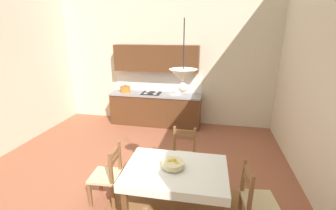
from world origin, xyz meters
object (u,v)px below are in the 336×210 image
(kitchen_cabinetry, at_px, (156,95))
(dining_table, at_px, (176,176))
(dining_chair_tv_side, at_px, (108,175))
(dining_chair_kitchen_side, at_px, (183,156))
(dining_chair_window_side, at_px, (256,200))
(fruit_bowl, at_px, (173,164))
(pendant_lamp, at_px, (183,76))

(kitchen_cabinetry, height_order, dining_table, kitchen_cabinetry)
(dining_chair_tv_side, bearing_deg, dining_chair_kitchen_side, 37.65)
(dining_table, relative_size, dining_chair_tv_side, 1.52)
(kitchen_cabinetry, relative_size, dining_chair_window_side, 2.72)
(fruit_bowl, distance_m, pendant_lamp, 1.24)
(fruit_bowl, bearing_deg, dining_chair_tv_side, 176.68)
(kitchen_cabinetry, bearing_deg, dining_chair_kitchen_side, -64.92)
(dining_table, height_order, pendant_lamp, pendant_lamp)
(dining_table, height_order, dining_chair_tv_side, dining_chair_tv_side)
(dining_chair_window_side, bearing_deg, dining_table, 178.27)
(dining_table, relative_size, dining_chair_kitchen_side, 1.52)
(kitchen_cabinetry, distance_m, pendant_lamp, 3.79)
(fruit_bowl, height_order, pendant_lamp, pendant_lamp)
(fruit_bowl, bearing_deg, kitchen_cabinetry, 108.69)
(dining_chair_kitchen_side, relative_size, pendant_lamp, 1.16)
(dining_table, xyz_separation_m, dining_chair_window_side, (1.06, -0.03, -0.19))
(kitchen_cabinetry, bearing_deg, pendant_lamp, -69.91)
(dining_chair_window_side, height_order, fruit_bowl, dining_chair_window_side)
(dining_chair_window_side, bearing_deg, fruit_bowl, 177.79)
(kitchen_cabinetry, relative_size, fruit_bowl, 8.44)
(kitchen_cabinetry, xyz_separation_m, dining_chair_window_side, (2.21, -3.31, -0.41))
(kitchen_cabinetry, bearing_deg, dining_table, -70.72)
(kitchen_cabinetry, height_order, pendant_lamp, pendant_lamp)
(dining_chair_kitchen_side, distance_m, dining_chair_tv_side, 1.31)
(dining_chair_tv_side, bearing_deg, dining_chair_window_side, -2.74)
(kitchen_cabinetry, distance_m, dining_chair_kitchen_side, 2.69)
(dining_chair_window_side, bearing_deg, dining_chair_tv_side, 177.26)
(dining_table, bearing_deg, dining_chair_tv_side, 176.24)
(dining_chair_kitchen_side, height_order, dining_chair_tv_side, same)
(kitchen_cabinetry, distance_m, fruit_bowl, 3.45)
(dining_chair_kitchen_side, distance_m, fruit_bowl, 0.94)
(kitchen_cabinetry, relative_size, dining_chair_kitchen_side, 2.72)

